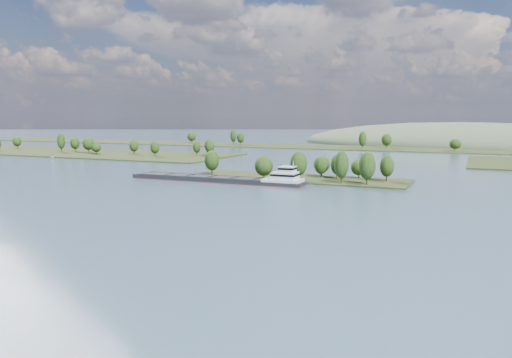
% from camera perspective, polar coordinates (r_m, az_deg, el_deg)
% --- Properties ---
extents(ground, '(1800.00, 1800.00, 0.00)m').
position_cam_1_polar(ground, '(172.26, -1.92, -2.34)').
color(ground, '#354A5C').
rests_on(ground, ground).
extents(tree_island, '(100.00, 32.48, 14.90)m').
position_cam_1_polar(tree_island, '(223.83, 5.77, 0.88)').
color(tree_island, '#232D14').
rests_on(tree_island, ground).
extents(left_bank, '(300.00, 80.00, 15.73)m').
position_cam_1_polar(left_bank, '(422.55, -22.17, 2.99)').
color(left_bank, '#232D14').
rests_on(left_bank, ground).
extents(back_shoreline, '(900.00, 60.00, 16.22)m').
position_cam_1_polar(back_shoreline, '(438.66, 15.26, 3.40)').
color(back_shoreline, '#232D14').
rests_on(back_shoreline, ground).
extents(hill_west, '(320.00, 160.00, 44.00)m').
position_cam_1_polar(hill_west, '(533.98, 22.30, 3.68)').
color(hill_west, '#435439').
rests_on(hill_west, ground).
extents(cargo_barge, '(81.43, 10.54, 11.00)m').
position_cam_1_polar(cargo_barge, '(216.28, -3.32, 0.01)').
color(cargo_barge, black).
rests_on(cargo_barge, ground).
extents(motorboat, '(5.61, 4.17, 2.04)m').
position_cam_1_polar(motorboat, '(356.23, -22.26, 2.29)').
color(motorboat, silver).
rests_on(motorboat, ground).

